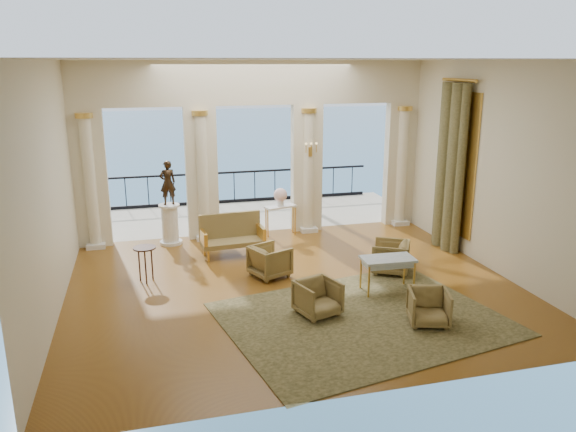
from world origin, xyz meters
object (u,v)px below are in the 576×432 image
object	(u,v)px
settee	(232,235)
pedestal	(170,225)
armchair_c	(390,256)
statue	(168,183)
console_table	(280,211)
armchair_d	(270,260)
armchair_a	(318,296)
armchair_b	(429,306)
game_table	(388,261)
side_table	(145,252)

from	to	relation	value
settee	pedestal	xyz separation A→B (m)	(-1.37, 1.20, 0.01)
armchair_c	statue	distance (m)	5.70
settee	console_table	xyz separation A→B (m)	(1.51, 1.25, 0.17)
statue	pedestal	bearing A→B (deg)	-147.88
armchair_d	pedestal	size ratio (longest dim) A/B	0.73
armchair_a	pedestal	world-z (taller)	pedestal
statue	armchair_c	bearing A→B (deg)	131.26
settee	pedestal	bearing A→B (deg)	134.45
armchair_c	armchair_d	bearing A→B (deg)	-70.53
armchair_b	settee	size ratio (longest dim) A/B	0.45
game_table	console_table	world-z (taller)	console_table
armchair_c	settee	bearing A→B (deg)	-93.93
armchair_a	armchair_b	bearing A→B (deg)	-43.35
armchair_a	armchair_d	distance (m)	2.13
settee	side_table	size ratio (longest dim) A/B	2.01
armchair_b	pedestal	world-z (taller)	pedestal
settee	statue	xyz separation A→B (m)	(-1.37, 1.20, 1.09)
armchair_c	game_table	size ratio (longest dim) A/B	0.73
armchair_a	statue	xyz separation A→B (m)	(-2.34, 4.91, 1.22)
settee	console_table	world-z (taller)	settee
side_table	settee	bearing A→B (deg)	31.92
pedestal	game_table	bearing A→B (deg)	-46.47
pedestal	statue	distance (m)	1.09
console_table	side_table	bearing A→B (deg)	-161.52
pedestal	side_table	distance (m)	2.55
armchair_c	settee	distance (m)	3.77
armchair_a	armchair_c	world-z (taller)	armchair_c
armchair_c	pedestal	bearing A→B (deg)	-96.56
pedestal	console_table	size ratio (longest dim) A/B	1.15
armchair_b	armchair_d	bearing A→B (deg)	144.00
armchair_d	side_table	bearing A→B (deg)	59.17
armchair_a	armchair_c	distance (m)	2.72
console_table	pedestal	bearing A→B (deg)	164.02
armchair_b	side_table	distance (m)	5.79
game_table	console_table	bearing A→B (deg)	107.43
settee	console_table	size ratio (longest dim) A/B	1.72
armchair_b	settee	bearing A→B (deg)	138.47
statue	armchair_b	bearing A→B (deg)	112.65
armchair_a	side_table	distance (m)	3.87
game_table	armchair_a	bearing A→B (deg)	-155.20
armchair_c	pedestal	world-z (taller)	pedestal
armchair_d	pedestal	world-z (taller)	pedestal
armchair_b	armchair_d	distance (m)	3.65
settee	armchair_a	bearing A→B (deg)	-79.52
pedestal	side_table	world-z (taller)	pedestal
armchair_d	side_table	world-z (taller)	side_table
armchair_a	armchair_d	world-z (taller)	armchair_d
armchair_b	armchair_c	bearing A→B (deg)	97.96
statue	game_table	bearing A→B (deg)	120.64
game_table	pedestal	world-z (taller)	pedestal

